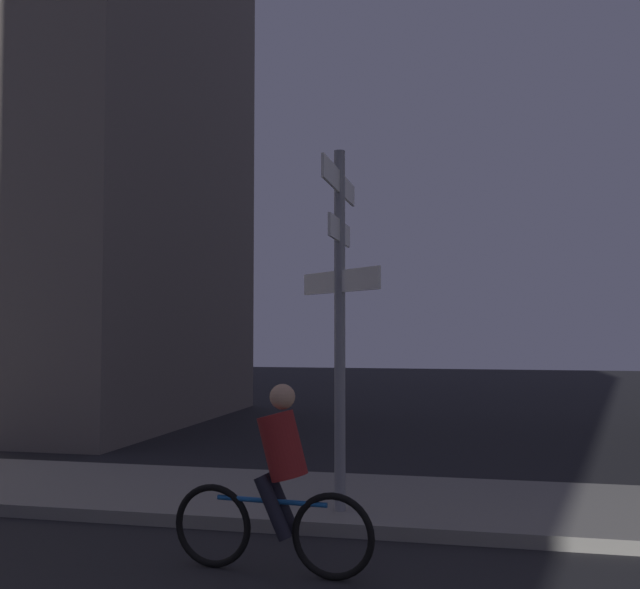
{
  "coord_description": "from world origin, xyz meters",
  "views": [
    {
      "loc": [
        1.64,
        -1.59,
        2.05
      ],
      "look_at": [
        -0.19,
        6.7,
        2.49
      ],
      "focal_mm": 41.33,
      "sensor_mm": 36.0,
      "label": 1
    }
  ],
  "objects": [
    {
      "name": "sidewalk_kerb",
      "position": [
        0.0,
        7.03,
        0.07
      ],
      "size": [
        40.0,
        2.61,
        0.14
      ],
      "primitive_type": "cube",
      "color": "gray",
      "rests_on": "ground_plane"
    },
    {
      "name": "signpost",
      "position": [
        0.12,
        6.27,
        2.48
      ],
      "size": [
        1.04,
        1.76,
        3.9
      ],
      "color": "gray",
      "rests_on": "sidewalk_kerb"
    },
    {
      "name": "cyclist",
      "position": [
        -0.09,
        4.54,
        0.75
      ],
      "size": [
        1.82,
        0.36,
        1.61
      ],
      "color": "black",
      "rests_on": "ground_plane"
    }
  ]
}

